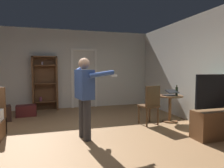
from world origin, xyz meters
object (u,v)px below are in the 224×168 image
object	(u,v)px
side_table	(170,104)
person_blue_shirt	(85,92)
bookshelf	(45,81)
suitcase_dark	(26,111)
suitcase_small	(0,114)
tv_flatscreen	(219,119)
bottle_on_table	(177,91)
wooden_chair	(150,103)
laptop	(170,94)

from	to	relation	value
side_table	person_blue_shirt	xyz separation A→B (m)	(-2.35, -0.64, 0.46)
bookshelf	suitcase_dark	distance (m)	1.22
person_blue_shirt	suitcase_small	distance (m)	2.88
tv_flatscreen	suitcase_dark	xyz separation A→B (m)	(-3.99, 3.13, -0.23)
bottle_on_table	bookshelf	bearing A→B (deg)	142.52
wooden_chair	suitcase_small	size ratio (longest dim) A/B	1.92
tv_flatscreen	wooden_chair	world-z (taller)	tv_flatscreen
bottle_on_table	wooden_chair	xyz separation A→B (m)	(-0.79, -0.06, -0.27)
bottle_on_table	suitcase_dark	distance (m)	4.35
laptop	bottle_on_table	size ratio (longest dim) A/B	1.26
side_table	bottle_on_table	bearing A→B (deg)	-29.74
tv_flatscreen	bookshelf	bearing A→B (deg)	131.90
tv_flatscreen	person_blue_shirt	size ratio (longest dim) A/B	0.80
person_blue_shirt	suitcase_dark	xyz separation A→B (m)	(-1.39, 2.40, -0.78)
bookshelf	person_blue_shirt	xyz separation A→B (m)	(0.86, -3.13, -0.04)
wooden_chair	person_blue_shirt	xyz separation A→B (m)	(-1.70, -0.50, 0.39)
bookshelf	wooden_chair	distance (m)	3.70
laptop	wooden_chair	xyz separation A→B (m)	(-0.63, -0.10, -0.21)
tv_flatscreen	suitcase_small	size ratio (longest dim) A/B	2.52
laptop	suitcase_small	world-z (taller)	laptop
bookshelf	tv_flatscreen	distance (m)	5.22
tv_flatscreen	person_blue_shirt	xyz separation A→B (m)	(-2.60, 0.73, 0.55)
side_table	suitcase_dark	distance (m)	4.15
laptop	suitcase_small	distance (m)	4.55
side_table	suitcase_small	bearing A→B (deg)	163.16
bookshelf	side_table	size ratio (longest dim) A/B	2.60
bottle_on_table	wooden_chair	size ratio (longest dim) A/B	0.28
tv_flatscreen	suitcase_dark	distance (m)	5.08
suitcase_dark	bookshelf	bearing A→B (deg)	48.06
bottle_on_table	laptop	bearing A→B (deg)	167.46
bookshelf	suitcase_small	bearing A→B (deg)	-133.45
suitcase_dark	suitcase_small	distance (m)	0.74
side_table	bottle_on_table	world-z (taller)	bottle_on_table
tv_flatscreen	bottle_on_table	xyz separation A→B (m)	(-0.11, 1.29, 0.43)
side_table	bottle_on_table	size ratio (longest dim) A/B	2.49
bookshelf	suitcase_small	xyz separation A→B (m)	(-1.12, -1.18, -0.78)
suitcase_small	suitcase_dark	bearing A→B (deg)	23.52
person_blue_shirt	suitcase_small	world-z (taller)	person_blue_shirt
wooden_chair	person_blue_shirt	bearing A→B (deg)	-163.71
wooden_chair	suitcase_dark	bearing A→B (deg)	148.40
bookshelf	suitcase_dark	bearing A→B (deg)	-125.89
bottle_on_table	suitcase_small	bearing A→B (deg)	162.72
tv_flatscreen	side_table	size ratio (longest dim) A/B	1.85
tv_flatscreen	wooden_chair	bearing A→B (deg)	126.33
bookshelf	person_blue_shirt	bearing A→B (deg)	-74.59
laptop	side_table	bearing A→B (deg)	58.63
bookshelf	bottle_on_table	world-z (taller)	bookshelf
suitcase_small	bookshelf	bearing A→B (deg)	32.75
person_blue_shirt	wooden_chair	bearing A→B (deg)	16.29
tv_flatscreen	laptop	distance (m)	1.40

